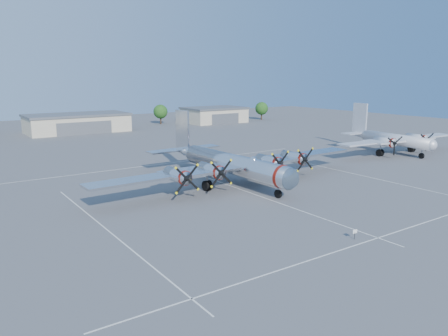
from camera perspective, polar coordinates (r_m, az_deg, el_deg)
ground at (r=62.47m, az=3.03°, el=-3.12°), size 260.00×260.00×0.00m
parking_lines at (r=61.14m, az=4.03°, el=-3.46°), size 60.00×50.08×0.01m
hangar_center at (r=135.56m, az=-18.61°, el=5.61°), size 28.60×14.60×5.40m
hangar_east at (r=155.60m, az=-1.29°, el=6.97°), size 20.60×14.60×5.40m
tree_east at (r=151.82m, az=-8.30°, el=7.29°), size 4.80×4.80×6.64m
tree_far_east at (r=165.71m, az=4.94°, el=7.75°), size 4.80×4.80×6.64m
main_bomber_b29 at (r=67.74m, az=0.66°, el=-1.90°), size 47.92×33.72×10.34m
twin_engine_east at (r=100.03m, az=20.95°, el=1.82°), size 33.48×25.14×10.13m
info_placard at (r=46.44m, az=16.72°, el=-8.07°), size 0.54×0.10×1.03m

